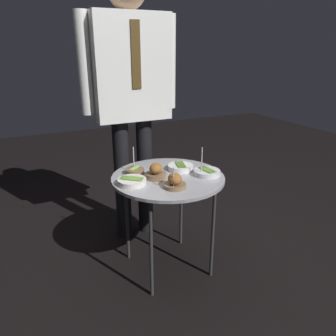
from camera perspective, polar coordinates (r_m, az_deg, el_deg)
The scene contains 9 objects.
ground_plane at distance 2.21m, azimuth 0.00°, elevation -16.66°, with size 8.00×8.00×0.00m, color black.
serving_cart at distance 1.92m, azimuth 0.00°, elevation -2.63°, with size 0.66×0.66×0.62m.
bowl_roast_back_left at distance 1.73m, azimuth 1.19°, elevation -2.40°, with size 0.12×0.12×0.13m.
bowl_asparagus_front_right at distance 2.00m, azimuth 2.19°, elevation 0.15°, with size 0.16×0.16×0.04m.
bowl_asparagus_mid_left at distance 1.93m, azimuth 6.78°, elevation -0.71°, with size 0.16×0.16×0.17m.
bowl_asparagus_front_left at distance 1.94m, azimuth -5.80°, elevation -0.48°, with size 0.11×0.11×0.15m.
bowl_roast_back_right at distance 1.86m, azimuth -2.09°, elevation -0.75°, with size 0.12×0.12×0.09m.
bowl_asparagus_near_rim at distance 1.80m, azimuth -6.30°, elevation -2.32°, with size 0.16×0.16×0.04m.
waiter_figure at distance 2.21m, azimuth -6.63°, elevation 14.79°, with size 0.65×0.25×1.77m.
Camera 1 is at (-0.77, -1.59, 1.32)m, focal length 35.00 mm.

